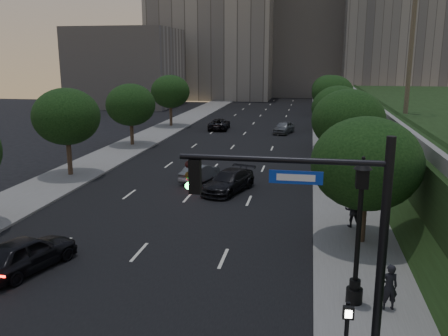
% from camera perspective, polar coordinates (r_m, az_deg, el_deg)
% --- Properties ---
extents(ground, '(160.00, 160.00, 0.00)m').
position_cam_1_polar(ground, '(18.70, -15.67, -15.76)').
color(ground, black).
rests_on(ground, ground).
extents(road_surface, '(16.00, 140.00, 0.02)m').
position_cam_1_polar(road_surface, '(46.10, 0.63, 2.07)').
color(road_surface, black).
rests_on(road_surface, ground).
extents(sidewalk_right, '(4.50, 140.00, 0.15)m').
position_cam_1_polar(sidewalk_right, '(45.53, 13.46, 1.65)').
color(sidewalk_right, slate).
rests_on(sidewalk_right, ground).
extents(sidewalk_left, '(4.50, 140.00, 0.15)m').
position_cam_1_polar(sidewalk_left, '(48.83, -11.32, 2.52)').
color(sidewalk_left, slate).
rests_on(sidewalk_left, ground).
extents(parapet_wall, '(0.35, 90.00, 0.70)m').
position_cam_1_polar(parapet_wall, '(43.24, 18.22, 6.49)').
color(parapet_wall, slate).
rests_on(parapet_wall, embankment).
extents(office_block_left, '(26.00, 20.00, 32.00)m').
position_cam_1_polar(office_block_left, '(108.99, -1.20, 16.92)').
color(office_block_left, gray).
rests_on(office_block_left, ground).
extents(office_block_mid, '(22.00, 18.00, 26.00)m').
position_cam_1_polar(office_block_mid, '(116.67, 9.85, 15.01)').
color(office_block_mid, '#A7A199').
rests_on(office_block_mid, ground).
extents(office_block_right, '(20.00, 22.00, 36.00)m').
position_cam_1_polar(office_block_right, '(112.17, 19.58, 17.12)').
color(office_block_right, gray).
rests_on(office_block_right, ground).
extents(office_block_filler, '(18.00, 16.00, 14.00)m').
position_cam_1_polar(office_block_filler, '(91.04, -11.60, 11.73)').
color(office_block_filler, '#A7A199').
rests_on(office_block_filler, ground).
extents(tree_right_a, '(5.20, 5.20, 6.24)m').
position_cam_1_polar(tree_right_a, '(23.27, 16.75, 0.52)').
color(tree_right_a, '#38281C').
rests_on(tree_right_a, ground).
extents(tree_right_b, '(5.20, 5.20, 6.74)m').
position_cam_1_polar(tree_right_b, '(34.97, 14.73, 5.56)').
color(tree_right_b, '#38281C').
rests_on(tree_right_b, ground).
extents(tree_right_c, '(5.20, 5.20, 6.24)m').
position_cam_1_polar(tree_right_c, '(47.92, 13.59, 6.98)').
color(tree_right_c, '#38281C').
rests_on(tree_right_c, ground).
extents(tree_right_d, '(5.20, 5.20, 6.74)m').
position_cam_1_polar(tree_right_d, '(61.81, 12.94, 8.79)').
color(tree_right_d, '#38281C').
rests_on(tree_right_d, ground).
extents(tree_right_e, '(5.20, 5.20, 6.24)m').
position_cam_1_polar(tree_right_e, '(76.79, 12.47, 9.24)').
color(tree_right_e, '#38281C').
rests_on(tree_right_e, ground).
extents(tree_left_b, '(5.00, 5.00, 6.71)m').
position_cam_1_polar(tree_left_b, '(37.43, -18.44, 5.88)').
color(tree_left_b, '#38281C').
rests_on(tree_left_b, ground).
extents(tree_left_c, '(5.00, 5.00, 6.34)m').
position_cam_1_polar(tree_left_c, '(49.20, -11.17, 7.47)').
color(tree_left_c, '#38281C').
rests_on(tree_left_c, ground).
extents(tree_left_d, '(5.00, 5.00, 6.71)m').
position_cam_1_polar(tree_left_d, '(62.37, -6.48, 9.13)').
color(tree_left_d, '#38281C').
rests_on(tree_left_d, ground).
extents(traffic_signal_mast, '(5.68, 0.56, 7.00)m').
position_cam_1_polar(traffic_signal_mast, '(13.20, 13.64, -10.54)').
color(traffic_signal_mast, black).
rests_on(traffic_signal_mast, ground).
extents(street_lamp, '(0.64, 0.64, 5.62)m').
position_cam_1_polar(street_lamp, '(17.61, 15.83, -8.17)').
color(street_lamp, black).
rests_on(street_lamp, ground).
extents(pedestrian_signal, '(0.30, 0.33, 2.50)m').
position_cam_1_polar(pedestrian_signal, '(14.00, 14.52, -18.85)').
color(pedestrian_signal, black).
rests_on(pedestrian_signal, ground).
extents(sedan_near_left, '(3.11, 4.91, 1.56)m').
position_cam_1_polar(sedan_near_left, '(22.09, -22.68, -9.45)').
color(sedan_near_left, black).
rests_on(sedan_near_left, ground).
extents(sedan_mid_left, '(2.44, 4.16, 1.30)m').
position_cam_1_polar(sedan_mid_left, '(34.78, -2.89, -0.55)').
color(sedan_mid_left, '#505458').
rests_on(sedan_mid_left, ground).
extents(sedan_far_left, '(2.60, 5.17, 1.41)m').
position_cam_1_polar(sedan_far_left, '(59.87, -0.57, 5.32)').
color(sedan_far_left, black).
rests_on(sedan_far_left, ground).
extents(sedan_near_right, '(3.52, 5.40, 1.45)m').
position_cam_1_polar(sedan_near_right, '(31.99, 0.56, -1.61)').
color(sedan_near_right, black).
rests_on(sedan_near_right, ground).
extents(sedan_far_right, '(2.71, 4.60, 1.47)m').
position_cam_1_polar(sedan_far_right, '(57.18, 7.21, 4.87)').
color(sedan_far_right, '#595C60').
rests_on(sedan_far_right, ground).
extents(pedestrian_a, '(0.69, 0.53, 1.70)m').
position_cam_1_polar(pedestrian_a, '(18.18, 19.24, -13.35)').
color(pedestrian_a, black).
rests_on(pedestrian_a, sidewalk_right).
extents(pedestrian_b, '(0.94, 0.77, 1.79)m').
position_cam_1_polar(pedestrian_b, '(25.90, 15.26, -4.94)').
color(pedestrian_b, black).
rests_on(pedestrian_b, sidewalk_right).
extents(pedestrian_c, '(1.16, 0.73, 1.84)m').
position_cam_1_polar(pedestrian_c, '(32.25, 15.69, -1.37)').
color(pedestrian_c, black).
rests_on(pedestrian_c, sidewalk_right).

